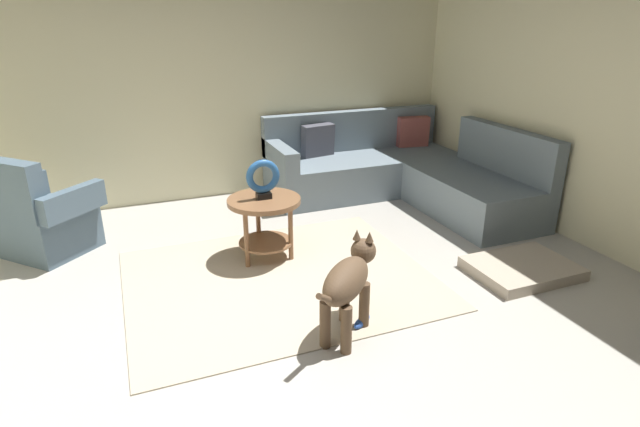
{
  "coord_description": "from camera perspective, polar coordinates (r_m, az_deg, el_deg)",
  "views": [
    {
      "loc": [
        -0.87,
        -2.7,
        1.94
      ],
      "look_at": [
        0.45,
        0.6,
        0.55
      ],
      "focal_mm": 28.73,
      "sensor_mm": 36.0,
      "label": 1
    }
  ],
  "objects": [
    {
      "name": "dog_bed_mat",
      "position": [
        4.41,
        21.57,
        -5.71
      ],
      "size": [
        0.8,
        0.6,
        0.09
      ],
      "primitive_type": "cube",
      "color": "#B2A38E",
      "rests_on": "ground_plane"
    },
    {
      "name": "area_rug",
      "position": [
        4.04,
        -4.52,
        -7.31
      ],
      "size": [
        2.3,
        1.9,
        0.01
      ],
      "primitive_type": "cube",
      "color": "#BCAD93",
      "rests_on": "ground_plane"
    },
    {
      "name": "wall_back",
      "position": [
        5.74,
        -13.44,
        14.89
      ],
      "size": [
        6.0,
        0.12,
        2.7
      ],
      "primitive_type": "cube",
      "color": "beige",
      "rests_on": "ground_plane"
    },
    {
      "name": "dog_toy_bone",
      "position": [
        3.49,
        4.7,
        -11.89
      ],
      "size": [
        0.18,
        0.15,
        0.06
      ],
      "primitive_type": "ellipsoid",
      "rotation": [
        0.0,
        0.0,
        0.58
      ],
      "color": "blue",
      "rests_on": "ground_plane"
    },
    {
      "name": "ground_plane",
      "position": [
        3.46,
        -3.31,
        -13.73
      ],
      "size": [
        6.0,
        6.0,
        0.1
      ],
      "primitive_type": "cube",
      "color": "#B7B2A8"
    },
    {
      "name": "side_table",
      "position": [
        4.23,
        -6.21,
        0.11
      ],
      "size": [
        0.6,
        0.6,
        0.54
      ],
      "color": "brown",
      "rests_on": "ground_plane"
    },
    {
      "name": "armchair",
      "position": [
        4.93,
        -28.53,
        -0.49
      ],
      "size": [
        0.99,
        0.99,
        0.88
      ],
      "rotation": [
        0.0,
        0.0,
        -0.8
      ],
      "color": "#4C6070",
      "rests_on": "ground_plane"
    },
    {
      "name": "dog",
      "position": [
        3.24,
        3.2,
        -7.54
      ],
      "size": [
        0.65,
        0.62,
        0.63
      ],
      "rotation": [
        0.0,
        0.0,
        5.47
      ],
      "color": "brown",
      "rests_on": "ground_plane"
    },
    {
      "name": "torus_sculpture",
      "position": [
        4.13,
        -6.37,
        3.92
      ],
      "size": [
        0.28,
        0.08,
        0.33
      ],
      "color": "black",
      "rests_on": "side_table"
    },
    {
      "name": "sectional_couch",
      "position": [
        5.76,
        8.97,
        4.42
      ],
      "size": [
        2.2,
        2.25,
        0.88
      ],
      "color": "slate",
      "rests_on": "ground_plane"
    }
  ]
}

